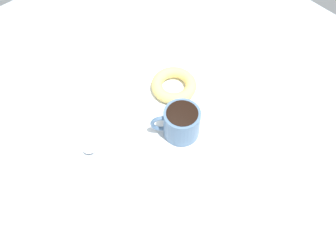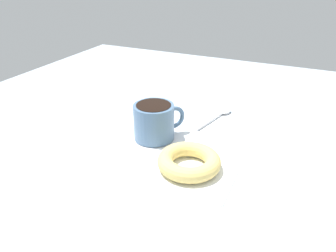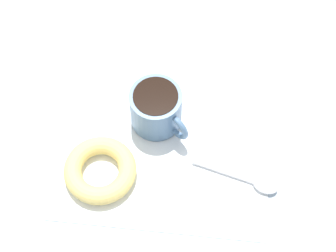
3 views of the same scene
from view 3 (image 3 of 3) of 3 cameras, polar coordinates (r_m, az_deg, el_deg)
name	(u,v)px [view 3 (image 3 of 3)]	position (r cm, az deg, el deg)	size (l,w,h in cm)	color
ground_plane	(164,153)	(85.44, -0.37, -2.74)	(120.00, 120.00, 2.00)	#99A8B7
napkin	(168,133)	(85.68, 0.00, -0.68)	(31.31, 31.31, 0.30)	white
coffee_cup	(157,108)	(83.41, -1.14, 1.81)	(8.45, 9.33, 6.97)	slate
donut	(100,170)	(81.99, -6.91, -4.47)	(10.59, 10.59, 2.62)	#E5C66B
spoon	(254,182)	(82.60, 8.70, -5.65)	(4.55, 12.94, 0.90)	silver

